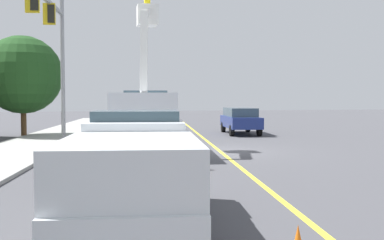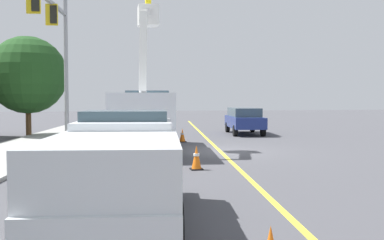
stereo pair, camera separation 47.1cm
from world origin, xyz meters
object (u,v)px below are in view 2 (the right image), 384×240
utility_bucket_truck (146,114)px  traffic_cone_mid_front (196,158)px  service_pickup_truck (119,165)px  traffic_signal_mast (56,38)px  traffic_cone_mid_rear (182,135)px  passing_minivan (244,119)px

utility_bucket_truck → traffic_cone_mid_front: bearing=-168.3°
utility_bucket_truck → service_pickup_truck: 11.58m
traffic_cone_mid_front → traffic_signal_mast: bearing=31.1°
utility_bucket_truck → traffic_cone_mid_front: (-5.61, -1.16, -1.22)m
traffic_cone_mid_front → traffic_cone_mid_rear: (8.93, -1.06, -0.04)m
passing_minivan → traffic_cone_mid_front: bearing=156.2°
traffic_cone_mid_front → traffic_signal_mast: size_ratio=0.10×
passing_minivan → traffic_signal_mast: size_ratio=0.65×
passing_minivan → traffic_cone_mid_rear: (-4.36, 4.80, -0.62)m
service_pickup_truck → traffic_cone_mid_front: size_ratio=7.38×
service_pickup_truck → traffic_cone_mid_front: service_pickup_truck is taller
utility_bucket_truck → traffic_cone_mid_rear: utility_bucket_truck is taller
traffic_cone_mid_front → traffic_cone_mid_rear: size_ratio=1.11×
utility_bucket_truck → traffic_cone_mid_rear: size_ratio=11.92×
passing_minivan → utility_bucket_truck: bearing=137.6°
traffic_cone_mid_rear → passing_minivan: bearing=-47.7°
traffic_signal_mast → utility_bucket_truck: bearing=-127.3°
traffic_cone_mid_front → service_pickup_truck: bearing=155.8°
service_pickup_truck → traffic_signal_mast: 15.41m
traffic_cone_mid_rear → traffic_signal_mast: size_ratio=0.09×
utility_bucket_truck → traffic_signal_mast: 6.33m
passing_minivan → traffic_cone_mid_rear: size_ratio=7.06×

